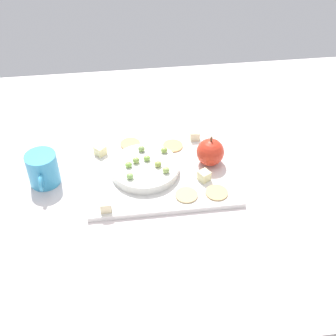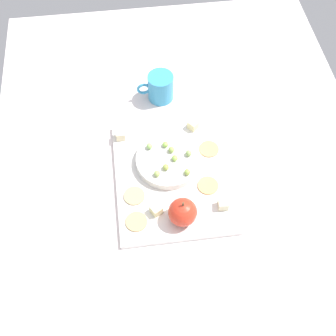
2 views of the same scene
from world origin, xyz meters
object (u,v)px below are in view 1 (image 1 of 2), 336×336
cheese_cube_3 (100,150)px  grape_0 (164,151)px  grape_2 (130,176)px  cup (43,169)px  grape_4 (147,158)px  apple_whole (210,152)px  cracker_0 (130,144)px  grape_3 (129,165)px  cracker_1 (172,146)px  grape_7 (158,164)px  cheese_cube_0 (204,176)px  grape_1 (166,170)px  cracker_2 (217,193)px  cheese_cube_2 (195,135)px  grape_5 (136,160)px  grape_6 (141,149)px  serving_dish (145,168)px  platter (161,171)px  cheese_cube_1 (106,206)px  cracker_3 (186,195)px

cheese_cube_3 → grape_0: (-15.91, 4.43, 1.73)cm
grape_2 → cup: (20.30, -5.20, -0.16)cm
cheese_cube_3 → grape_4: (-11.35, 6.66, 1.71)cm
apple_whole → cracker_0: size_ratio=1.31×
grape_0 → grape_4: size_ratio=1.00×
grape_3 → cheese_cube_3: bearing=-51.5°
cracker_1 → grape_7: (4.68, 10.05, 2.76)cm
cracker_0 → grape_2: grape_2 is taller
apple_whole → cheese_cube_3: 27.96cm
cup → cracker_1: bearing=-165.5°
cheese_cube_0 → cheese_cube_3: (24.45, -12.88, 0.00)cm
cracker_1 → grape_0: grape_0 is taller
cracker_1 → grape_1: bearing=76.3°
cheese_cube_3 → grape_7: bearing=146.1°
cracker_2 → cheese_cube_2: bearing=-86.1°
grape_0 → grape_5: bearing=20.8°
grape_4 → grape_3: bearing=22.2°
grape_6 → cup: size_ratio=0.16×
serving_dish → cheese_cube_3: bearing=-37.6°
cheese_cube_0 → grape_2: (17.61, -0.21, 1.76)cm
platter → cheese_cube_2: (-10.46, -11.02, 1.85)cm
grape_3 → grape_7: size_ratio=1.00×
grape_1 → cheese_cube_2: bearing=-122.6°
grape_3 → grape_4: same height
cracker_1 → cheese_cube_2: bearing=-158.8°
grape_3 → grape_6: 6.62cm
grape_2 → grape_6: size_ratio=1.00×
serving_dish → grape_3: size_ratio=10.04×
platter → cracker_2: bearing=139.4°
serving_dish → grape_4: size_ratio=10.04×
cheese_cube_1 → grape_1: (-14.52, -8.24, 1.76)cm
apple_whole → cheese_cube_0: apple_whole is taller
serving_dish → grape_5: size_ratio=10.04×
serving_dish → grape_3: 4.29cm
grape_3 → grape_5: 2.32cm
cheese_cube_1 → grape_0: size_ratio=1.46×
grape_5 → grape_2: bearing=71.6°
cracker_2 → grape_3: (19.69, -9.39, 2.73)cm
cracker_0 → cheese_cube_1: bearing=73.3°
cheese_cube_0 → grape_4: bearing=-25.4°
cracker_3 → grape_0: 14.11cm
cheese_cube_1 → cheese_cube_2: bearing=-136.1°
cheese_cube_3 → grape_2: 14.51cm
platter → cracker_3: (-4.85, 10.13, 0.83)cm
cracker_1 → grape_0: 6.43cm
cracker_3 → apple_whole: bearing=-124.9°
cracker_0 → grape_5: (-0.90, 10.20, 2.80)cm
serving_dish → cracker_3: 13.00cm
apple_whole → cracker_0: 21.88cm
cracker_2 → grape_4: size_ratio=3.15×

